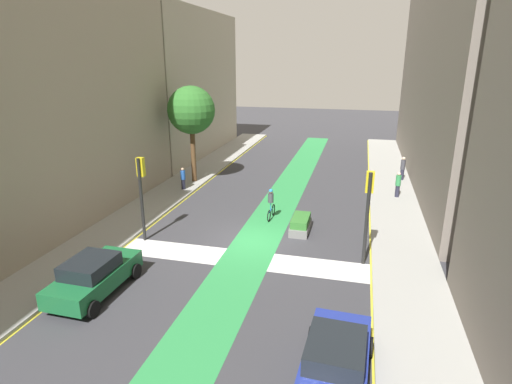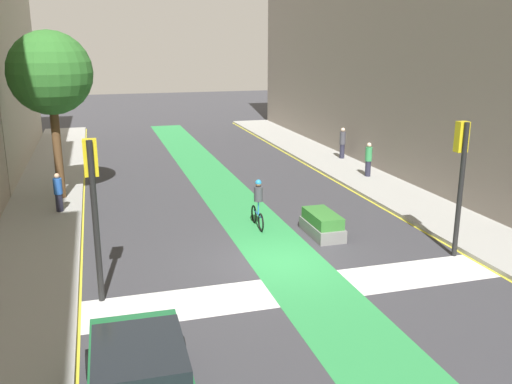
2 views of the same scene
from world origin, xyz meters
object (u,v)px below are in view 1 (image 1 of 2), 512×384
at_px(traffic_signal_near_left, 141,183).
at_px(cyclist_in_lane, 271,203).
at_px(pedestrian_sidewalk_right_b, 403,168).
at_px(traffic_signal_near_right, 368,200).
at_px(median_planter, 300,225).
at_px(pedestrian_sidewalk_left_a, 183,178).
at_px(pedestrian_sidewalk_right_a, 398,184).
at_px(street_tree_near, 191,111).
at_px(car_blue_right_near, 335,361).
at_px(car_green_left_near, 94,275).

xyz_separation_m(traffic_signal_near_left, cyclist_in_lane, (5.70, 4.42, -2.07)).
bearing_deg(pedestrian_sidewalk_right_b, traffic_signal_near_left, -133.64).
relative_size(traffic_signal_near_right, median_planter, 2.09).
bearing_deg(traffic_signal_near_right, pedestrian_sidewalk_right_b, 79.15).
xyz_separation_m(pedestrian_sidewalk_left_a, median_planter, (9.10, -5.19, -0.53)).
relative_size(pedestrian_sidewalk_right_a, street_tree_near, 0.24).
distance_m(traffic_signal_near_left, car_blue_right_near, 13.10).
distance_m(traffic_signal_near_left, pedestrian_sidewalk_right_b, 20.02).
distance_m(car_blue_right_near, pedestrian_sidewalk_right_b, 22.57).
bearing_deg(median_planter, street_tree_near, 141.39).
relative_size(car_blue_right_near, median_planter, 2.07).
bearing_deg(car_green_left_near, cyclist_in_lane, 62.29).
relative_size(traffic_signal_near_left, pedestrian_sidewalk_right_b, 2.44).
bearing_deg(car_green_left_near, pedestrian_sidewalk_right_a, 50.72).
height_order(cyclist_in_lane, pedestrian_sidewalk_right_b, pedestrian_sidewalk_right_b).
bearing_deg(pedestrian_sidewalk_right_a, traffic_signal_near_right, -102.02).
bearing_deg(median_planter, cyclist_in_lane, 143.33).
bearing_deg(car_green_left_near, traffic_signal_near_left, 96.71).
height_order(car_blue_right_near, street_tree_near, street_tree_near).
distance_m(traffic_signal_near_right, pedestrian_sidewalk_right_b, 14.72).
relative_size(car_green_left_near, cyclist_in_lane, 2.28).
xyz_separation_m(traffic_signal_near_left, pedestrian_sidewalk_right_b, (13.75, 14.42, -1.98)).
bearing_deg(pedestrian_sidewalk_left_a, traffic_signal_near_left, -80.01).
relative_size(pedestrian_sidewalk_left_a, pedestrian_sidewalk_right_b, 0.87).
xyz_separation_m(traffic_signal_near_left, street_tree_near, (-1.45, 10.24, 2.37)).
bearing_deg(pedestrian_sidewalk_left_a, car_blue_right_near, -53.92).
bearing_deg(car_green_left_near, pedestrian_sidewalk_right_b, 56.29).
height_order(traffic_signal_near_left, car_blue_right_near, traffic_signal_near_left).
relative_size(traffic_signal_near_left, street_tree_near, 0.62).
height_order(cyclist_in_lane, pedestrian_sidewalk_left_a, cyclist_in_lane).
relative_size(traffic_signal_near_left, cyclist_in_lane, 2.34).
distance_m(pedestrian_sidewalk_right_b, street_tree_near, 16.36).
xyz_separation_m(cyclist_in_lane, median_planter, (1.96, -1.46, -0.57)).
relative_size(pedestrian_sidewalk_right_a, median_planter, 0.82).
bearing_deg(pedestrian_sidewalk_right_a, traffic_signal_near_left, -142.62).
relative_size(pedestrian_sidewalk_right_a, pedestrian_sidewalk_left_a, 1.10).
bearing_deg(street_tree_near, car_blue_right_near, -57.16).
distance_m(cyclist_in_lane, pedestrian_sidewalk_left_a, 8.06).
relative_size(traffic_signal_near_right, pedestrian_sidewalk_left_a, 2.79).
distance_m(traffic_signal_near_right, pedestrian_sidewalk_left_a, 14.97).
relative_size(car_blue_right_near, cyclist_in_lane, 2.31).
bearing_deg(median_planter, pedestrian_sidewalk_right_b, 62.01).
height_order(traffic_signal_near_left, median_planter, traffic_signal_near_left).
xyz_separation_m(traffic_signal_near_right, median_planter, (-3.34, 2.87, -2.63)).
relative_size(pedestrian_sidewalk_right_a, pedestrian_sidewalk_right_b, 0.96).
xyz_separation_m(car_green_left_near, cyclist_in_lane, (5.09, 9.68, 0.17)).
relative_size(traffic_signal_near_right, car_blue_right_near, 1.01).
height_order(traffic_signal_near_left, car_green_left_near, traffic_signal_near_left).
distance_m(car_green_left_near, cyclist_in_lane, 10.94).
bearing_deg(car_blue_right_near, median_planter, 103.37).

